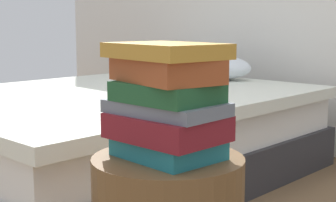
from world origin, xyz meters
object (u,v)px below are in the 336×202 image
Objects in this scene: bed at (121,132)px; book_forest at (167,92)px; book_maroon at (167,127)px; book_slate at (166,108)px; book_teal at (169,147)px; book_ochre at (165,51)px; book_rust at (165,70)px.

bed is 1.52m from book_forest.
book_slate is at bearing 163.10° from book_maroon.
book_teal is 0.14m from book_forest.
book_maroon is at bearing -0.35° from book_ochre.
book_rust reaches higher than book_slate.
book_forest reaches higher than book_maroon.
book_maroon is 0.96× the size of book_ochre.
book_rust is at bearing 164.01° from book_maroon.
book_slate is 0.04m from book_forest.
book_forest reaches higher than book_slate.
book_rust is at bearing -102.22° from book_teal.
book_maroon is 0.14m from book_rust.
book_rust is 0.96× the size of book_ochre.
bed is 7.23× the size of book_slate.
book_maroon is at bearing -18.71° from book_slate.
book_slate is (-0.00, -0.01, 0.10)m from book_teal.
book_ochre is (-0.00, -0.01, 0.24)m from book_teal.
book_forest is (1.23, -0.79, 0.41)m from bed.
book_slate is 1.07× the size of book_rust.
bed is at bearing 142.29° from book_slate.
book_ochre is at bearing -158.33° from book_slate.
book_forest is 0.85× the size of book_ochre.
book_teal is 0.20m from book_rust.
book_forest is at bearing -48.92° from book_maroon.
book_maroon is at bearing 131.09° from book_forest.
book_rust reaches higher than book_forest.
book_maroon reaches higher than book_teal.
bed is at bearing 150.81° from book_ochre.
book_rust is at bearing 165.48° from book_slate.
book_teal is (1.22, -0.78, 0.27)m from bed.
book_ochre reaches higher than book_teal.
book_maroon is 1.00× the size of book_rust.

